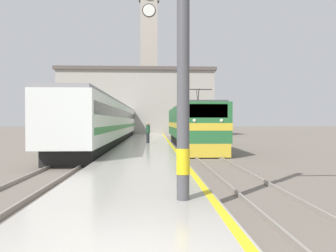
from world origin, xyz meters
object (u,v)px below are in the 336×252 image
passenger_train (118,122)px  catenary_mast (186,27)px  person_on_platform (148,132)px  clock_tower (149,56)px  locomotive_train (191,126)px

passenger_train → catenary_mast: (4.92, -31.62, 2.32)m
passenger_train → person_on_platform: 12.39m
catenary_mast → clock_tower: 56.94m
passenger_train → catenary_mast: size_ratio=6.03×
catenary_mast → person_on_platform: 20.10m
locomotive_train → passenger_train: (-7.35, 11.57, 0.29)m
catenary_mast → clock_tower: (-1.54, 55.97, 10.39)m
locomotive_train → clock_tower: (-3.96, 35.91, 12.99)m
locomotive_train → catenary_mast: catenary_mast is taller
clock_tower → catenary_mast: bearing=-88.4°
passenger_train → person_on_platform: passenger_train is taller
locomotive_train → passenger_train: 13.71m
locomotive_train → passenger_train: locomotive_train is taller
passenger_train → catenary_mast: bearing=-81.2°
locomotive_train → passenger_train: bearing=122.4°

